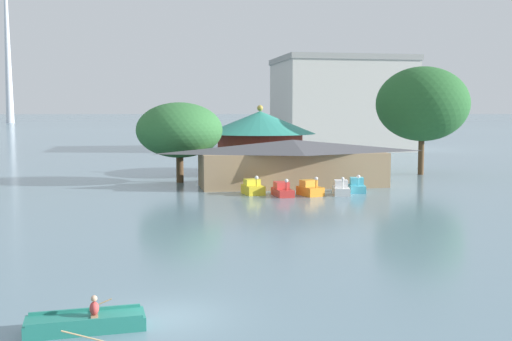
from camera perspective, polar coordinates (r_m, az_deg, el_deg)
The scene contains 13 objects.
ground_plane at distance 23.11m, azimuth -8.24°, elevation -13.21°, with size 2000.00×2000.00×0.00m, color slate.
rowboat_with_rower at distance 22.35m, azimuth -15.34°, elevation -13.31°, with size 4.04×3.14×1.24m.
pedal_boat_yellow at distance 54.64m, azimuth -0.28°, elevation -1.62°, with size 1.84×2.55×1.73m.
pedal_boat_red at distance 53.74m, azimuth 2.43°, elevation -1.82°, with size 1.47×3.01×1.60m.
pedal_boat_orange at distance 54.07m, azimuth 4.97°, elevation -1.72°, with size 2.13×2.60×1.72m.
pedal_boat_white at distance 54.67m, azimuth 7.82°, elevation -1.70°, with size 1.76×2.44×1.68m.
pedal_boat_cyan at distance 56.67m, azimuth 9.24°, elevation -1.45°, with size 1.83×2.51×1.68m.
boathouse at distance 60.19m, azimuth 3.37°, elevation 0.79°, with size 19.19×6.63×4.53m.
green_roof_pavilion at distance 72.08m, azimuth 0.37°, elevation 2.97°, with size 12.87×12.87×7.94m.
shoreline_tree_mid at distance 63.63m, azimuth -7.04°, elevation 3.69°, with size 8.76×8.76×8.16m.
shoreline_tree_right at distance 73.35m, azimuth 15.02°, elevation 5.91°, with size 10.47×10.47×12.28m.
background_building_block at distance 115.95m, azimuth 7.81°, elevation 6.08°, with size 23.37×18.49×16.88m.
distant_broadcast_tower at distance 376.19m, azimuth -21.97°, elevation 13.78°, with size 5.94×5.94×144.25m.
Camera 1 is at (-0.83, -21.86, 7.44)m, focal length 43.60 mm.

